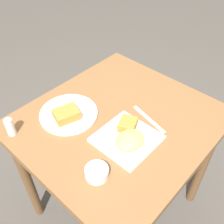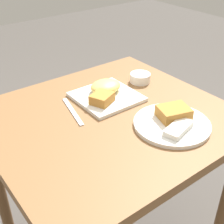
{
  "view_description": "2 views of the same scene",
  "coord_description": "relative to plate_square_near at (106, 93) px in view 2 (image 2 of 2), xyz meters",
  "views": [
    {
      "loc": [
        -0.63,
        -0.54,
        1.6
      ],
      "look_at": [
        -0.02,
        0.02,
        0.82
      ],
      "focal_mm": 42.0,
      "sensor_mm": 36.0,
      "label": 1
    },
    {
      "loc": [
        0.56,
        0.76,
        1.38
      ],
      "look_at": [
        0.01,
        0.03,
        0.81
      ],
      "focal_mm": 50.0,
      "sensor_mm": 36.0,
      "label": 2
    }
  ],
  "objects": [
    {
      "name": "dining_table",
      "position": [
        0.07,
        0.11,
        -0.13
      ],
      "size": [
        0.85,
        0.78,
        0.78
      ],
      "color": "brown",
      "rests_on": "ground_plane"
    },
    {
      "name": "butter_knife",
      "position": [
        0.16,
        0.01,
        -0.02
      ],
      "size": [
        0.06,
        0.2,
        0.0
      ],
      "rotation": [
        0.0,
        0.0,
        1.35
      ],
      "color": "silver",
      "rests_on": "dining_table"
    },
    {
      "name": "plate_oval_far",
      "position": [
        -0.07,
        0.3,
        -0.01
      ],
      "size": [
        0.26,
        0.26,
        0.05
      ],
      "color": "white",
      "rests_on": "dining_table"
    },
    {
      "name": "sauce_ramekin",
      "position": [
        -0.2,
        -0.02,
        -0.0
      ],
      "size": [
        0.09,
        0.09,
        0.04
      ],
      "color": "white",
      "rests_on": "dining_table"
    },
    {
      "name": "plate_square_near",
      "position": [
        0.0,
        0.0,
        0.0
      ],
      "size": [
        0.23,
        0.23,
        0.06
      ],
      "color": "white",
      "rests_on": "dining_table"
    }
  ]
}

